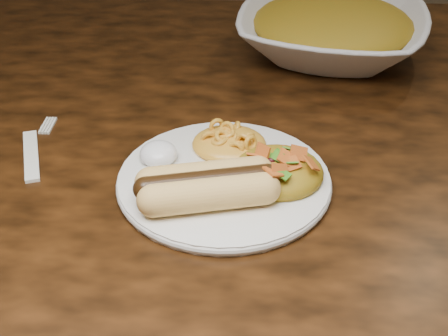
{
  "coord_description": "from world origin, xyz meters",
  "views": [
    {
      "loc": [
        0.11,
        -0.61,
        1.13
      ],
      "look_at": [
        0.08,
        -0.1,
        0.77
      ],
      "focal_mm": 50.0,
      "sensor_mm": 36.0,
      "label": 1
    }
  ],
  "objects_px": {
    "table": "(161,197)",
    "fork": "(31,155)",
    "serving_bowl": "(332,33)",
    "plate": "(224,181)"
  },
  "relations": [
    {
      "from": "plate",
      "to": "table",
      "type": "bearing_deg",
      "value": 131.07
    },
    {
      "from": "table",
      "to": "fork",
      "type": "distance_m",
      "value": 0.17
    },
    {
      "from": "fork",
      "to": "table",
      "type": "bearing_deg",
      "value": 4.0
    },
    {
      "from": "plate",
      "to": "serving_bowl",
      "type": "distance_m",
      "value": 0.36
    },
    {
      "from": "fork",
      "to": "serving_bowl",
      "type": "height_order",
      "value": "serving_bowl"
    },
    {
      "from": "plate",
      "to": "fork",
      "type": "xyz_separation_m",
      "value": [
        -0.21,
        0.04,
        -0.0
      ]
    },
    {
      "from": "table",
      "to": "fork",
      "type": "relative_size",
      "value": 12.4
    },
    {
      "from": "table",
      "to": "serving_bowl",
      "type": "bearing_deg",
      "value": 46.09
    },
    {
      "from": "table",
      "to": "serving_bowl",
      "type": "height_order",
      "value": "serving_bowl"
    },
    {
      "from": "table",
      "to": "fork",
      "type": "height_order",
      "value": "fork"
    }
  ]
}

